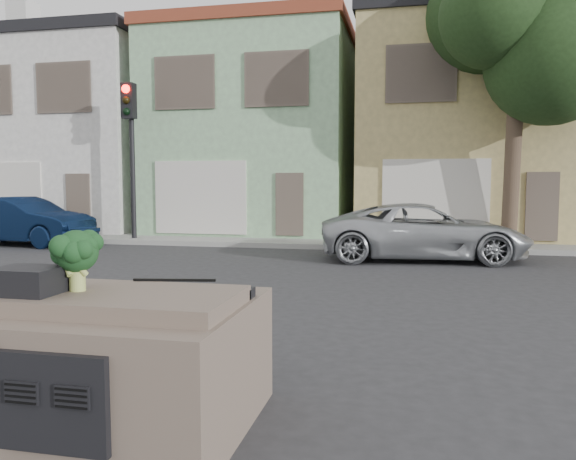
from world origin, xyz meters
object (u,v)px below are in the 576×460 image
(silver_pickup, at_px, (423,260))
(traffic_signal, at_px, (131,163))
(navy_sedan, at_px, (23,245))
(broccoli, at_px, (77,260))

(silver_pickup, relative_size, traffic_signal, 1.00)
(silver_pickup, xyz_separation_m, traffic_signal, (-9.07, 2.07, 2.55))
(navy_sedan, distance_m, traffic_signal, 4.18)
(navy_sedan, distance_m, broccoli, 14.74)
(silver_pickup, relative_size, broccoli, 10.63)
(traffic_signal, bearing_deg, broccoli, -63.85)
(navy_sedan, relative_size, traffic_signal, 0.89)
(silver_pickup, bearing_deg, traffic_signal, 71.42)
(traffic_signal, distance_m, broccoli, 14.16)
(silver_pickup, bearing_deg, navy_sedan, 80.59)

